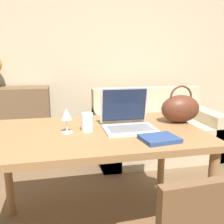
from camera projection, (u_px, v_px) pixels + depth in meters
name	position (u px, v px, depth m)	size (l,w,h in m)	color
wall_back	(79.00, 48.00, 3.49)	(10.00, 0.06, 2.70)	beige
dining_table	(95.00, 144.00, 1.64)	(1.39, 0.85, 0.77)	olive
couch	(154.00, 132.00, 3.23)	(1.51, 0.91, 0.82)	#C1B293
sideboard	(10.00, 120.00, 3.25)	(1.02, 0.40, 0.85)	brown
laptop	(127.00, 117.00, 1.68)	(0.33, 0.30, 0.26)	silver
drinking_glass	(87.00, 122.00, 1.60)	(0.08, 0.08, 0.12)	silver
wine_glass	(66.00, 116.00, 1.55)	(0.07, 0.07, 0.16)	silver
handbag	(180.00, 108.00, 1.81)	(0.29, 0.18, 0.27)	#592D1E
book	(159.00, 139.00, 1.43)	(0.23, 0.19, 0.02)	navy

